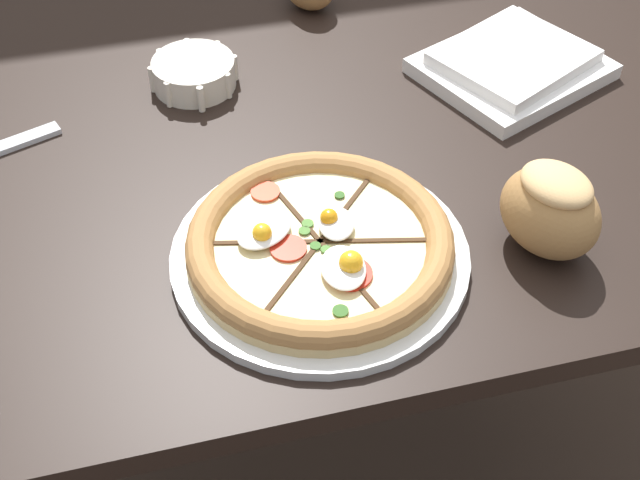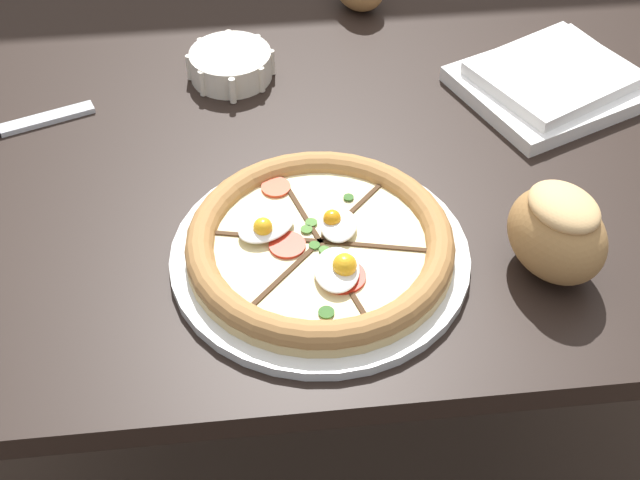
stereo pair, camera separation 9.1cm
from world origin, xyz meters
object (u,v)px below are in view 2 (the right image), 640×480
ramekin_bowl (231,64)px  dining_table (330,164)px  pizza (320,247)px  bread_piece_far (558,232)px  knife_main (10,128)px  napkin_folded (552,82)px

ramekin_bowl → dining_table: bearing=-24.9°
pizza → ramekin_bowl: 0.35m
pizza → bread_piece_far: size_ratio=2.26×
ramekin_bowl → bread_piece_far: bread_piece_far is taller
knife_main → ramekin_bowl: bearing=-2.2°
dining_table → knife_main: size_ratio=5.87×
ramekin_bowl → bread_piece_far: size_ratio=0.83×
pizza → napkin_folded: bearing=39.1°
bread_piece_far → pizza: bearing=171.0°
pizza → knife_main: (-0.35, 0.26, -0.02)m
dining_table → pizza: 0.32m
pizza → knife_main: bearing=143.5°
ramekin_bowl → napkin_folded: bearing=-11.1°
dining_table → napkin_folded: bearing=-4.4°
napkin_folded → knife_main: 0.68m
dining_table → bread_piece_far: 0.41m
dining_table → napkin_folded: 0.31m
napkin_folded → knife_main: napkin_folded is taller
knife_main → dining_table: bearing=-15.6°
pizza → napkin_folded: pizza is taller
napkin_folded → knife_main: bearing=-179.5°
bread_piece_far → knife_main: bearing=153.1°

